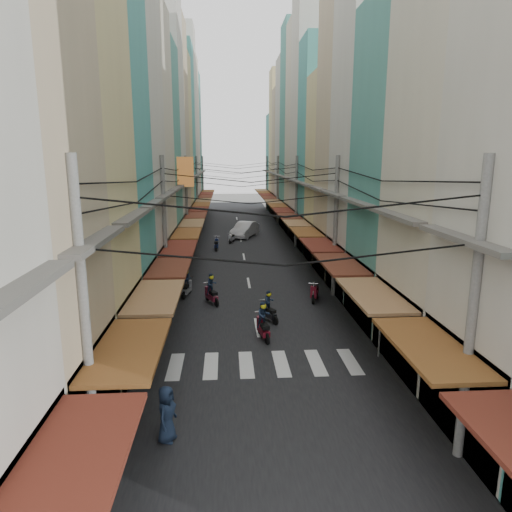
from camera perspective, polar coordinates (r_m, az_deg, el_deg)
name	(u,v)px	position (r m, az deg, el deg)	size (l,w,h in m)	color
ground	(254,314)	(24.22, -0.20, -7.24)	(160.00, 160.00, 0.00)	slate
road	(241,243)	(43.56, -1.84, 1.59)	(10.00, 80.00, 0.02)	black
sidewalk_left	(173,244)	(43.83, -10.37, 1.49)	(3.00, 80.00, 0.06)	gray
sidewalk_right	(309,242)	(44.25, 6.60, 1.71)	(3.00, 80.00, 0.06)	gray
crosswalk	(264,364)	(18.68, 0.98, -13.33)	(7.55, 2.40, 0.01)	silver
building_row_left	(146,136)	(39.91, -13.58, 14.38)	(7.80, 67.67, 23.70)	beige
building_row_right	(335,141)	(40.34, 9.91, 13.99)	(7.80, 68.98, 22.59)	teal
utility_poles	(243,176)	(37.85, -1.65, 10.01)	(10.20, 66.13, 8.20)	gray
white_car	(245,237)	(47.10, -1.41, 2.40)	(5.48, 2.15, 1.93)	silver
bicycle	(364,296)	(27.87, 13.32, -4.95)	(0.55, 1.46, 1.00)	black
moving_scooters	(237,286)	(27.49, -2.38, -3.75)	(7.83, 25.49, 1.75)	black
parked_scooters	(348,330)	(21.28, 11.41, -9.00)	(13.39, 13.42, 0.97)	black
pedestrians	(182,285)	(26.15, -9.18, -3.59)	(13.27, 26.69, 2.15)	#261F29
market_umbrella	(409,291)	(21.63, 18.61, -4.22)	(2.36, 2.36, 2.49)	#B2B2B7
traffic_sign	(380,314)	(19.31, 15.29, -7.00)	(0.10, 0.57, 2.61)	gray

